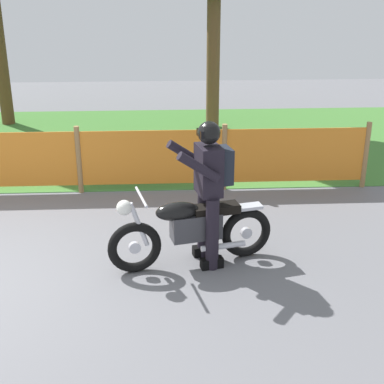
# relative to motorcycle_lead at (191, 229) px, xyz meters

# --- Properties ---
(grass_verge) EXTENTS (24.00, 5.35, 0.01)m
(grass_verge) POSITION_rel_motorcycle_lead_xyz_m (-2.69, 5.01, -0.44)
(grass_verge) COLOR #427A33
(grass_verge) RESTS_ON ground
(barrier_fence) EXTENTS (11.14, 0.08, 1.05)m
(barrier_fence) POSITION_rel_motorcycle_lead_xyz_m (-2.69, 2.33, 0.09)
(barrier_fence) COLOR #997547
(barrier_fence) RESTS_ON ground
(motorcycle_lead) EXTENTS (1.92, 0.68, 0.92)m
(motorcycle_lead) POSITION_rel_motorcycle_lead_xyz_m (0.00, 0.00, 0.00)
(motorcycle_lead) COLOR black
(motorcycle_lead) RESTS_ON ground
(rider_lead) EXTENTS (0.75, 0.64, 1.69)m
(rider_lead) POSITION_rel_motorcycle_lead_xyz_m (0.21, 0.05, 0.50)
(rider_lead) COLOR black
(rider_lead) RESTS_ON ground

